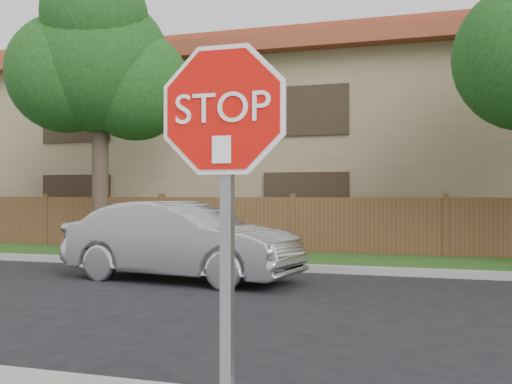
% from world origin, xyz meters
% --- Properties ---
extents(far_curb, '(70.00, 0.30, 0.15)m').
position_xyz_m(far_curb, '(0.00, 8.15, 0.07)').
color(far_curb, gray).
rests_on(far_curb, ground).
extents(grass_strip, '(70.00, 3.00, 0.12)m').
position_xyz_m(grass_strip, '(0.00, 9.80, 0.06)').
color(grass_strip, '#1E4714').
rests_on(grass_strip, ground).
extents(fence, '(70.00, 0.12, 1.60)m').
position_xyz_m(fence, '(0.00, 11.40, 0.80)').
color(fence, brown).
rests_on(fence, ground).
extents(apartment_building, '(35.20, 9.20, 7.20)m').
position_xyz_m(apartment_building, '(0.00, 17.00, 3.53)').
color(apartment_building, '#977F5D').
rests_on(apartment_building, ground).
extents(tree_left, '(4.80, 3.90, 7.78)m').
position_xyz_m(tree_left, '(-8.98, 9.57, 5.22)').
color(tree_left, '#382B21').
rests_on(tree_left, ground).
extents(stop_sign, '(1.01, 0.13, 2.55)m').
position_xyz_m(stop_sign, '(-1.18, -1.48, 1.83)').
color(stop_sign, gray).
rests_on(stop_sign, sidewalk_near).
extents(sedan_left, '(4.87, 2.25, 1.55)m').
position_xyz_m(sedan_left, '(-4.93, 6.12, 0.77)').
color(sedan_left, '#A0A1A5').
rests_on(sedan_left, ground).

